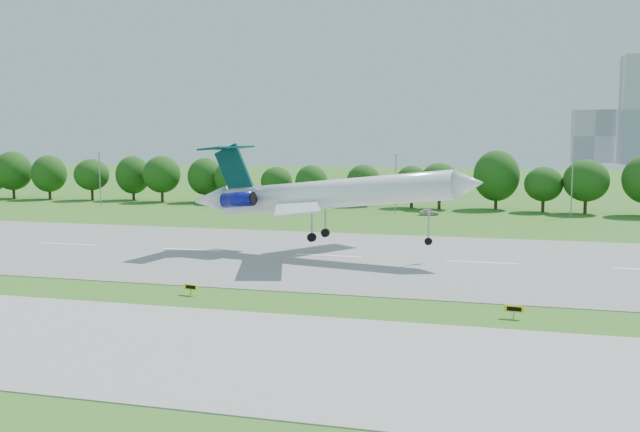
{
  "coord_description": "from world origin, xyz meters",
  "views": [
    {
      "loc": [
        3.1,
        -66.15,
        15.96
      ],
      "look_at": [
        -19.35,
        18.0,
        6.21
      ],
      "focal_mm": 40.0,
      "sensor_mm": 36.0,
      "label": 1
    }
  ],
  "objects_px": {
    "service_vehicle_b": "(429,212)",
    "airliner": "(319,194)",
    "taxi_sign_left": "(191,287)",
    "service_vehicle_a": "(291,209)"
  },
  "relations": [
    {
      "from": "taxi_sign_left",
      "to": "airliner",
      "type": "bearing_deg",
      "value": 88.47
    },
    {
      "from": "airliner",
      "to": "service_vehicle_b",
      "type": "distance_m",
      "value": 54.57
    },
    {
      "from": "airliner",
      "to": "service_vehicle_a",
      "type": "bearing_deg",
      "value": 118.81
    },
    {
      "from": "taxi_sign_left",
      "to": "service_vehicle_a",
      "type": "xyz_separation_m",
      "value": [
        -13.75,
        78.52,
        -0.26
      ]
    },
    {
      "from": "airliner",
      "to": "taxi_sign_left",
      "type": "bearing_deg",
      "value": -95.84
    },
    {
      "from": "service_vehicle_b",
      "to": "airliner",
      "type": "bearing_deg",
      "value": 155.82
    },
    {
      "from": "airliner",
      "to": "service_vehicle_a",
      "type": "distance_m",
      "value": 56.28
    },
    {
      "from": "airliner",
      "to": "service_vehicle_b",
      "type": "relative_size",
      "value": 10.44
    },
    {
      "from": "service_vehicle_a",
      "to": "service_vehicle_b",
      "type": "relative_size",
      "value": 0.87
    },
    {
      "from": "service_vehicle_a",
      "to": "taxi_sign_left",
      "type": "bearing_deg",
      "value": -151.38
    }
  ]
}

